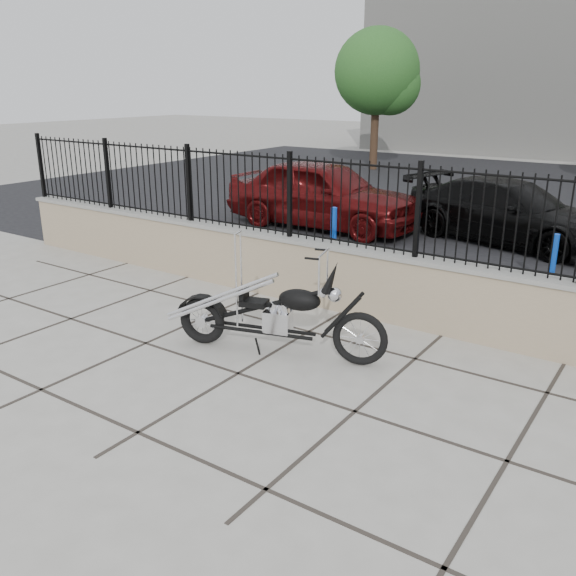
# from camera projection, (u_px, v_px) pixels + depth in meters

# --- Properties ---
(ground_plane) EXTENTS (90.00, 90.00, 0.00)m
(ground_plane) POSITION_uv_depth(u_px,v_px,m) (238.00, 374.00, 6.90)
(ground_plane) COLOR #99968E
(ground_plane) RESTS_ON ground
(parking_lot) EXTENTS (30.00, 30.00, 0.00)m
(parking_lot) POSITION_uv_depth(u_px,v_px,m) (525.00, 204.00, 16.68)
(parking_lot) COLOR black
(parking_lot) RESTS_ON ground
(retaining_wall) EXTENTS (14.00, 0.36, 0.96)m
(retaining_wall) POSITION_uv_depth(u_px,v_px,m) (347.00, 278.00, 8.71)
(retaining_wall) COLOR gray
(retaining_wall) RESTS_ON ground_plane
(iron_fence) EXTENTS (14.00, 0.08, 1.20)m
(iron_fence) POSITION_uv_depth(u_px,v_px,m) (350.00, 204.00, 8.36)
(iron_fence) COLOR black
(iron_fence) RESTS_ON retaining_wall
(chopper_motorcycle) EXTENTS (2.54, 1.11, 1.51)m
(chopper_motorcycle) POSITION_uv_depth(u_px,v_px,m) (274.00, 295.00, 7.20)
(chopper_motorcycle) COLOR black
(chopper_motorcycle) RESTS_ON ground_plane
(car_red) EXTENTS (4.53, 1.84, 1.54)m
(car_red) POSITION_uv_depth(u_px,v_px,m) (323.00, 194.00, 13.75)
(car_red) COLOR #510B0C
(car_red) RESTS_ON parking_lot
(car_black) EXTENTS (4.72, 2.85, 1.28)m
(car_black) POSITION_uv_depth(u_px,v_px,m) (509.00, 212.00, 12.44)
(car_black) COLOR black
(car_black) RESTS_ON parking_lot
(bollard_a) EXTENTS (0.15, 0.15, 0.97)m
(bollard_a) POSITION_uv_depth(u_px,v_px,m) (333.00, 233.00, 11.33)
(bollard_a) COLOR #0B25B1
(bollard_a) RESTS_ON ground_plane
(bollard_b) EXTENTS (0.13, 0.13, 0.89)m
(bollard_b) POSITION_uv_depth(u_px,v_px,m) (553.00, 262.00, 9.65)
(bollard_b) COLOR blue
(bollard_b) RESTS_ON ground_plane
(tree_left) EXTENTS (3.15, 3.15, 5.31)m
(tree_left) POSITION_uv_depth(u_px,v_px,m) (377.00, 67.00, 22.44)
(tree_left) COLOR #382619
(tree_left) RESTS_ON ground_plane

